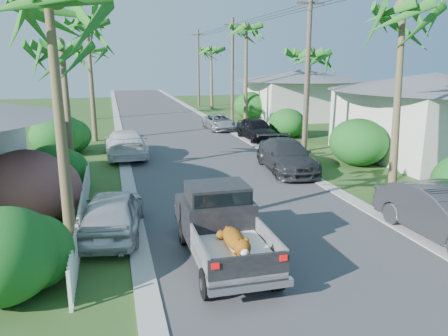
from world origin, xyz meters
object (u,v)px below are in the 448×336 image
object	(u,v)px
palm_r_b	(309,52)
palm_r_d	(211,49)
parked_car_lf	(126,144)
utility_pole_c	(232,71)
palm_r_a	(406,8)
pickup_truck	(220,222)
utility_pole_b	(307,77)
parked_car_ln	(113,213)
palm_r_c	(247,27)
parked_car_rf	(256,129)
house_right_near	(431,118)
house_right_far	(300,96)
parked_car_rd	(219,122)
utility_pole_d	(198,68)
parked_car_rn	(445,214)
palm_l_b	(62,45)
palm_l_a	(49,0)
palm_l_d	(88,49)
parked_car_rm	(287,156)
palm_l_c	(87,22)

from	to	relation	value
palm_r_b	palm_r_d	bearing A→B (deg)	90.23
parked_car_lf	utility_pole_c	distance (m)	15.82
palm_r_a	palm_r_b	bearing A→B (deg)	88.09
pickup_truck	palm_r_b	size ratio (longest dim) A/B	0.71
palm_r_d	utility_pole_b	size ratio (longest dim) A/B	0.89
parked_car_ln	palm_r_d	distance (m)	37.94
parked_car_ln	palm_r_c	size ratio (longest dim) A/B	0.47
parked_car_rf	palm_r_d	bearing A→B (deg)	83.97
parked_car_rf	utility_pole_b	bearing A→B (deg)	-86.65
house_right_near	house_right_far	xyz separation A→B (m)	(0.00, 18.00, -0.10)
palm_r_a	house_right_near	size ratio (longest dim) A/B	0.97
parked_car_rd	house_right_far	distance (m)	10.89
utility_pole_d	pickup_truck	bearing A→B (deg)	-100.59
parked_car_rf	palm_r_c	bearing A→B (deg)	77.51
parked_car_rn	parked_car_ln	bearing A→B (deg)	161.93
parked_car_rn	house_right_near	distance (m)	13.39
house_right_far	palm_r_a	bearing A→B (deg)	-105.60
parked_car_ln	palm_l_b	distance (m)	9.54
parked_car_ln	palm_l_a	bearing A→B (deg)	55.72
utility_pole_c	palm_r_c	bearing A→B (deg)	-73.30
parked_car_lf	house_right_near	bearing A→B (deg)	164.64
pickup_truck	palm_r_c	world-z (taller)	palm_r_c
palm_r_a	palm_l_d	bearing A→B (deg)	114.57
palm_l_b	palm_r_d	xyz separation A→B (m)	(13.30, 28.00, 0.59)
palm_l_b	utility_pole_d	size ratio (longest dim) A/B	0.82
house_right_far	pickup_truck	bearing A→B (deg)	-118.29
parked_car_rf	palm_r_b	bearing A→B (deg)	-72.76
parked_car_rn	parked_car_rf	xyz separation A→B (m)	(0.00, 18.28, -0.06)
parked_car_rf	palm_l_a	distance (m)	20.97
pickup_truck	palm_l_d	xyz separation A→B (m)	(-4.44, 31.99, 5.43)
parked_car_rm	palm_l_b	world-z (taller)	palm_l_b
parked_car_ln	parked_car_rd	bearing A→B (deg)	-105.43
parked_car_rd	parked_car_rf	bearing A→B (deg)	-76.33
parked_car_ln	palm_l_d	bearing A→B (deg)	-79.63
palm_l_b	palm_r_b	xyz separation A→B (m)	(13.40, 3.00, -0.20)
parked_car_rm	utility_pole_d	world-z (taller)	utility_pole_d
palm_r_c	palm_r_a	bearing A→B (deg)	-89.71
parked_car_ln	parked_car_rm	bearing A→B (deg)	-135.94
parked_car_rm	house_right_near	bearing A→B (deg)	12.57
palm_l_c	house_right_far	bearing A→B (deg)	22.83
palm_l_b	palm_l_c	size ratio (longest dim) A/B	0.80
parked_car_rm	parked_car_lf	distance (m)	9.43
palm_r_d	utility_pole_c	world-z (taller)	utility_pole_c
palm_l_a	palm_r_c	world-z (taller)	palm_r_c
parked_car_rf	palm_l_d	size ratio (longest dim) A/B	0.59
parked_car_rm	palm_l_b	xyz separation A→B (m)	(-10.40, 1.27, 5.37)
parked_car_lf	parked_car_rd	bearing A→B (deg)	-133.88
parked_car_ln	parked_car_lf	world-z (taller)	parked_car_lf
parked_car_rm	palm_r_b	world-z (taller)	palm_r_b
parked_car_rn	parked_car_rm	xyz separation A→B (m)	(-1.40, 9.38, -0.06)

